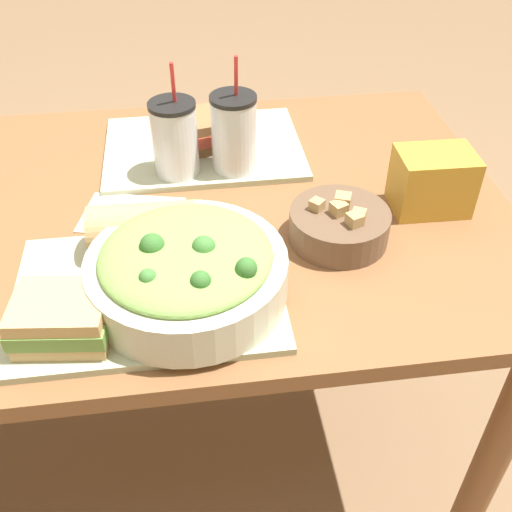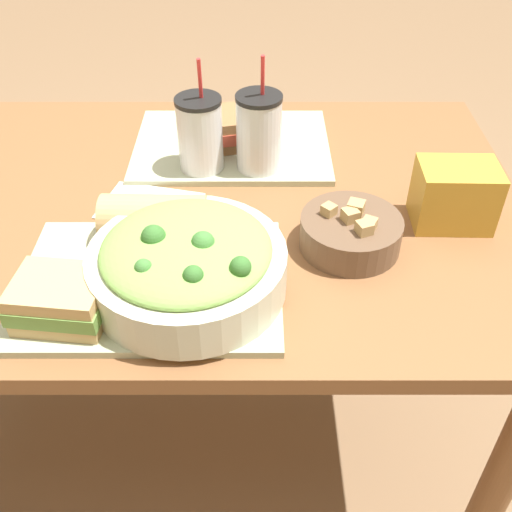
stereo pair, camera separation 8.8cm
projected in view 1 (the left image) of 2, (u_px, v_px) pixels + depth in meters
ground_plane at (177, 445)px, 1.54m from camera, size 12.00×12.00×0.00m
dining_table at (148, 255)px, 1.13m from camera, size 1.32×0.81×0.74m
tray_near at (148, 292)px, 0.89m from camera, size 0.39×0.29×0.01m
tray_far at (203, 148)px, 1.22m from camera, size 0.39×0.29×0.01m
salad_bowl at (187, 269)px, 0.85m from camera, size 0.29×0.29×0.11m
soup_bowl at (339, 224)px, 0.98m from camera, size 0.16×0.16×0.08m
sandwich_near at (62, 318)px, 0.80m from camera, size 0.14×0.11×0.06m
baguette_near at (145, 228)px, 0.94m from camera, size 0.17×0.08×0.08m
sandwich_far at (214, 129)px, 1.20m from camera, size 0.15×0.13×0.06m
drink_cup_dark at (175, 140)px, 1.09m from camera, size 0.09×0.09×0.22m
drink_cup_red at (234, 135)px, 1.10m from camera, size 0.09×0.09×0.22m
chip_bag at (432, 181)px, 1.03m from camera, size 0.13×0.10×0.11m
napkin_folded at (132, 215)px, 1.05m from camera, size 0.19×0.16×0.00m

